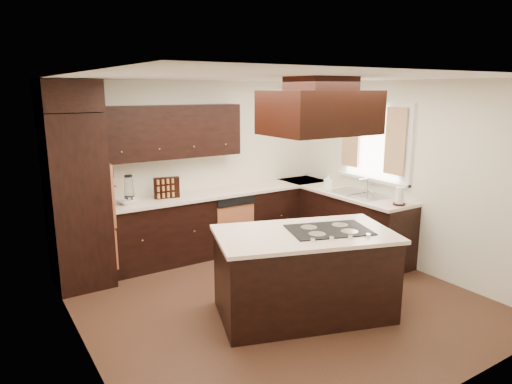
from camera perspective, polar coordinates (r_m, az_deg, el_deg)
floor at (r=5.45m, az=2.59°, el=-13.32°), size 4.20×4.20×0.02m
ceiling at (r=4.90m, az=2.89°, el=14.23°), size 4.20×4.20×0.02m
wall_back at (r=6.82m, az=-7.59°, el=3.07°), size 4.20×0.02×2.50m
wall_front at (r=3.59m, az=22.77°, el=-6.68°), size 4.20×0.02×2.50m
wall_left at (r=4.21m, az=-21.47°, el=-3.77°), size 0.02×4.20×2.50m
wall_right at (r=6.46m, az=18.21°, el=2.00°), size 0.02×4.20×2.50m
oven_column at (r=5.94m, az=-21.49°, el=-1.02°), size 0.65×0.75×2.12m
wall_oven_face at (r=6.00m, az=-18.27°, el=-0.05°), size 0.05×0.62×0.78m
base_cabinets_back at (r=6.75m, az=-5.99°, el=-4.06°), size 2.93×0.60×0.88m
base_cabinets_right at (r=7.01m, az=10.45°, el=-3.55°), size 0.60×2.40×0.88m
countertop_back at (r=6.62m, az=-6.02°, el=-0.28°), size 2.93×0.63×0.04m
countertop_right at (r=6.89m, az=10.51°, el=0.10°), size 0.63×2.40×0.04m
upper_cabinets at (r=6.41m, az=-10.55°, el=7.41°), size 2.00×0.34×0.72m
dishwasher_front at (r=6.64m, az=-2.57°, el=-4.67°), size 0.60×0.05×0.72m
window_frame at (r=6.72m, az=14.60°, el=6.08°), size 0.06×1.32×1.12m
window_pane at (r=6.75m, az=14.76°, el=6.09°), size 0.00×1.20×1.00m
curtain_left at (r=6.40m, az=17.01°, el=6.07°), size 0.02×0.34×0.90m
curtain_right at (r=6.97m, az=11.75°, el=6.86°), size 0.02×0.34×0.90m
sink_rim at (r=6.65m, az=12.66°, el=-0.24°), size 0.52×0.84×0.01m
island at (r=4.98m, az=5.99°, el=-10.30°), size 2.00×1.49×0.88m
island_top at (r=4.81m, az=6.12°, el=-5.26°), size 2.08×1.57×0.04m
cooktop at (r=4.90m, az=9.09°, el=-4.69°), size 0.98×0.80×0.01m
range_hood at (r=4.53m, az=8.00°, el=9.82°), size 1.05×0.72×0.42m
hood_duct at (r=4.52m, az=8.11°, el=13.30°), size 0.55×0.50×0.13m
blender_base at (r=6.15m, az=-15.51°, el=-1.00°), size 0.15×0.15×0.10m
blender_pitcher at (r=6.11m, az=-15.61°, el=0.64°), size 0.13×0.13×0.26m
spice_rack at (r=6.36m, az=-11.11°, el=0.53°), size 0.36×0.17×0.29m
mixing_bowl at (r=6.18m, az=-15.85°, el=-1.12°), size 0.31×0.31×0.06m
soap_bottle at (r=6.97m, az=9.01°, el=1.36°), size 0.12×0.13×0.21m
paper_towel at (r=6.14m, az=17.51°, el=-0.51°), size 0.13×0.13×0.23m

